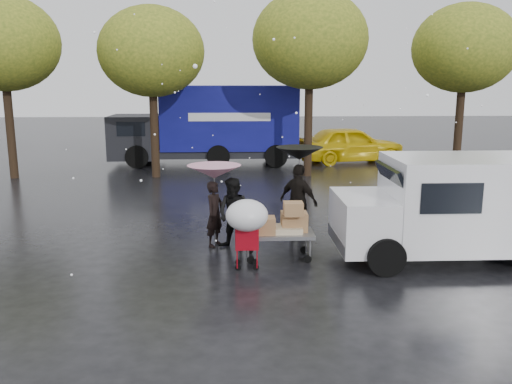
{
  "coord_description": "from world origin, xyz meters",
  "views": [
    {
      "loc": [
        -0.43,
        -11.19,
        3.78
      ],
      "look_at": [
        0.07,
        1.0,
        1.23
      ],
      "focal_mm": 38.0,
      "sensor_mm": 36.0,
      "label": 1
    }
  ],
  "objects_px": {
    "person_pink": "(215,214)",
    "shopping_cart": "(247,219)",
    "white_van": "(460,206)",
    "vendor_cart": "(282,226)",
    "blue_truck": "(211,125)",
    "person_black": "(299,202)",
    "yellow_taxi": "(350,144)"
  },
  "relations": [
    {
      "from": "vendor_cart",
      "to": "blue_truck",
      "type": "height_order",
      "value": "blue_truck"
    },
    {
      "from": "shopping_cart",
      "to": "yellow_taxi",
      "type": "distance_m",
      "value": 15.12
    },
    {
      "from": "person_pink",
      "to": "blue_truck",
      "type": "relative_size",
      "value": 0.18
    },
    {
      "from": "person_pink",
      "to": "yellow_taxi",
      "type": "xyz_separation_m",
      "value": [
        5.8,
        12.56,
        0.08
      ]
    },
    {
      "from": "shopping_cart",
      "to": "person_pink",
      "type": "bearing_deg",
      "value": 112.54
    },
    {
      "from": "person_black",
      "to": "yellow_taxi",
      "type": "xyz_separation_m",
      "value": [
        3.82,
        12.04,
        -0.07
      ]
    },
    {
      "from": "vendor_cart",
      "to": "person_pink",
      "type": "bearing_deg",
      "value": 146.46
    },
    {
      "from": "person_pink",
      "to": "shopping_cart",
      "type": "distance_m",
      "value": 1.83
    },
    {
      "from": "person_black",
      "to": "vendor_cart",
      "type": "height_order",
      "value": "person_black"
    },
    {
      "from": "blue_truck",
      "to": "person_pink",
      "type": "bearing_deg",
      "value": -87.44
    },
    {
      "from": "person_pink",
      "to": "blue_truck",
      "type": "bearing_deg",
      "value": 33.67
    },
    {
      "from": "shopping_cart",
      "to": "white_van",
      "type": "xyz_separation_m",
      "value": [
        4.52,
        0.55,
        0.1
      ]
    },
    {
      "from": "vendor_cart",
      "to": "white_van",
      "type": "bearing_deg",
      "value": -2.36
    },
    {
      "from": "yellow_taxi",
      "to": "white_van",
      "type": "bearing_deg",
      "value": 166.54
    },
    {
      "from": "vendor_cart",
      "to": "blue_truck",
      "type": "distance_m",
      "value": 13.57
    },
    {
      "from": "shopping_cart",
      "to": "blue_truck",
      "type": "bearing_deg",
      "value": 95.06
    },
    {
      "from": "person_pink",
      "to": "white_van",
      "type": "height_order",
      "value": "white_van"
    },
    {
      "from": "blue_truck",
      "to": "white_van",
      "type": "bearing_deg",
      "value": -66.93
    },
    {
      "from": "person_pink",
      "to": "vendor_cart",
      "type": "height_order",
      "value": "person_pink"
    },
    {
      "from": "white_van",
      "to": "yellow_taxi",
      "type": "xyz_separation_m",
      "value": [
        0.59,
        13.68,
        -0.32
      ]
    },
    {
      "from": "white_van",
      "to": "person_pink",
      "type": "bearing_deg",
      "value": 167.86
    },
    {
      "from": "person_pink",
      "to": "white_van",
      "type": "relative_size",
      "value": 0.31
    },
    {
      "from": "person_pink",
      "to": "vendor_cart",
      "type": "xyz_separation_m",
      "value": [
        1.46,
        -0.97,
        -0.03
      ]
    },
    {
      "from": "person_black",
      "to": "white_van",
      "type": "bearing_deg",
      "value": -163.53
    },
    {
      "from": "white_van",
      "to": "shopping_cart",
      "type": "bearing_deg",
      "value": -173.07
    },
    {
      "from": "blue_truck",
      "to": "yellow_taxi",
      "type": "xyz_separation_m",
      "value": [
        6.36,
        0.15,
        -0.92
      ]
    },
    {
      "from": "yellow_taxi",
      "to": "blue_truck",
      "type": "bearing_deg",
      "value": 80.32
    },
    {
      "from": "white_van",
      "to": "yellow_taxi",
      "type": "relative_size",
      "value": 1.0
    },
    {
      "from": "vendor_cart",
      "to": "white_van",
      "type": "distance_m",
      "value": 3.78
    },
    {
      "from": "person_pink",
      "to": "shopping_cart",
      "type": "height_order",
      "value": "person_pink"
    },
    {
      "from": "person_pink",
      "to": "shopping_cart",
      "type": "relative_size",
      "value": 1.03
    },
    {
      "from": "person_pink",
      "to": "blue_truck",
      "type": "distance_m",
      "value": 12.47
    }
  ]
}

